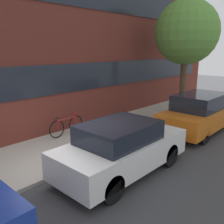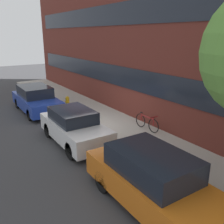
% 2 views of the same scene
% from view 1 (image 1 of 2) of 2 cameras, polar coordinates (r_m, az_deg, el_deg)
% --- Properties ---
extents(ground_plane, '(56.00, 56.00, 0.00)m').
position_cam_1_polar(ground_plane, '(6.97, -10.25, -13.57)').
color(ground_plane, '#38383A').
extents(sidewalk_strip, '(28.00, 2.81, 0.10)m').
position_cam_1_polar(sidewalk_strip, '(8.02, -16.44, -9.72)').
color(sidewalk_strip, '#A8A399').
rests_on(sidewalk_strip, ground_plane).
extents(parked_car_white, '(3.85, 1.62, 1.41)m').
position_cam_1_polar(parked_car_white, '(6.60, 2.29, -8.18)').
color(parked_car_white, silver).
rests_on(parked_car_white, ground_plane).
extents(parked_car_orange, '(4.39, 1.67, 1.53)m').
position_cam_1_polar(parked_car_orange, '(10.58, 19.62, -0.14)').
color(parked_car_orange, '#D16619').
rests_on(parked_car_orange, ground_plane).
extents(bicycle, '(1.54, 0.44, 0.75)m').
position_cam_1_polar(bicycle, '(9.42, -10.31, -2.99)').
color(bicycle, black).
rests_on(bicycle, sidewalk_strip).
extents(street_tree, '(2.92, 2.92, 5.33)m').
position_cam_1_polar(street_tree, '(12.36, 16.65, 16.97)').
color(street_tree, brown).
rests_on(street_tree, sidewalk_strip).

